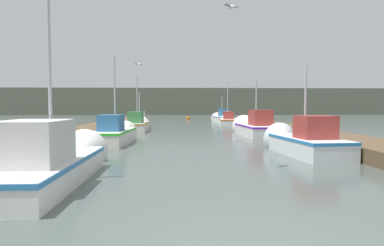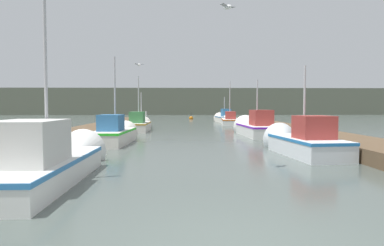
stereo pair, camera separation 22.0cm
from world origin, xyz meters
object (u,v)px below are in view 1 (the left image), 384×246
object	(u,v)px
fishing_boat_4	(138,125)
fishing_boat_6	(227,120)
fishing_boat_3	(254,127)
fishing_boat_5	(140,122)
fishing_boat_0	(54,160)
seagull_lead	(139,65)
seagull_1	(231,7)
fishing_boat_7	(221,118)
fishing_boat_1	(302,142)
channel_buoy	(188,118)
fishing_boat_2	(116,134)
mooring_piling_0	(248,121)
mooring_piling_1	(106,129)

from	to	relation	value
fishing_boat_4	fishing_boat_6	size ratio (longest dim) A/B	0.74
fishing_boat_3	fishing_boat_5	xyz separation A→B (m)	(-8.13, 8.31, -0.04)
fishing_boat_3	fishing_boat_5	bearing A→B (deg)	131.98
fishing_boat_0	fishing_boat_4	distance (m)	16.52
seagull_lead	fishing_boat_3	bearing A→B (deg)	172.35
fishing_boat_6	seagull_1	world-z (taller)	seagull_1
fishing_boat_4	fishing_boat_5	size ratio (longest dim) A/B	0.83
fishing_boat_0	fishing_boat_7	world-z (taller)	fishing_boat_0
fishing_boat_1	fishing_boat_5	size ratio (longest dim) A/B	0.84
fishing_boat_0	channel_buoy	xyz separation A→B (m)	(4.57, 37.88, -0.32)
fishing_boat_2	seagull_lead	world-z (taller)	fishing_boat_2
seagull_1	mooring_piling_0	bearing A→B (deg)	-146.11
fishing_boat_1	fishing_boat_2	bearing A→B (deg)	147.38
fishing_boat_2	mooring_piling_1	world-z (taller)	fishing_boat_2
fishing_boat_2	fishing_boat_7	xyz separation A→B (m)	(8.04, 21.59, -0.02)
fishing_boat_4	mooring_piling_1	world-z (taller)	fishing_boat_4
fishing_boat_1	fishing_boat_7	distance (m)	25.66
fishing_boat_4	mooring_piling_1	xyz separation A→B (m)	(-1.22, -5.16, 0.02)
fishing_boat_3	fishing_boat_5	world-z (taller)	fishing_boat_3
fishing_boat_1	fishing_boat_6	size ratio (longest dim) A/B	0.75
mooring_piling_1	seagull_1	xyz separation A→B (m)	(5.66, -10.27, 4.14)
fishing_boat_4	fishing_boat_6	bearing A→B (deg)	48.85
fishing_boat_5	mooring_piling_0	xyz separation A→B (m)	(9.32, -0.83, 0.09)
mooring_piling_1	channel_buoy	distance (m)	27.11
fishing_boat_1	fishing_boat_6	world-z (taller)	fishing_boat_6
fishing_boat_4	mooring_piling_1	size ratio (longest dim) A/B	4.96
fishing_boat_1	fishing_boat_4	world-z (taller)	fishing_boat_4
fishing_boat_7	fishing_boat_4	bearing A→B (deg)	-126.28
fishing_boat_2	mooring_piling_0	bearing A→B (deg)	55.22
seagull_lead	fishing_boat_5	bearing A→B (deg)	-116.20
fishing_boat_6	mooring_piling_1	world-z (taller)	fishing_boat_6
fishing_boat_3	fishing_boat_7	distance (m)	17.18
fishing_boat_7	mooring_piling_0	distance (m)	9.75
mooring_piling_1	seagull_lead	size ratio (longest dim) A/B	1.82
mooring_piling_1	channel_buoy	world-z (taller)	mooring_piling_1
fishing_boat_7	fishing_boat_1	bearing A→B (deg)	-96.16
fishing_boat_4	channel_buoy	bearing A→B (deg)	78.57
mooring_piling_0	fishing_boat_2	bearing A→B (deg)	-127.40
fishing_boat_2	seagull_1	distance (m)	9.52
channel_buoy	fishing_boat_4	bearing A→B (deg)	-101.67
fishing_boat_6	fishing_boat_7	distance (m)	4.42
fishing_boat_0	mooring_piling_0	world-z (taller)	fishing_boat_0
fishing_boat_0	channel_buoy	world-z (taller)	fishing_boat_0
seagull_1	fishing_boat_4	bearing A→B (deg)	-116.77
fishing_boat_0	fishing_boat_5	world-z (taller)	fishing_boat_0
fishing_boat_0	fishing_boat_6	distance (m)	26.77
fishing_boat_3	fishing_boat_7	size ratio (longest dim) A/B	1.20
fishing_boat_7	mooring_piling_1	world-z (taller)	fishing_boat_7
channel_buoy	fishing_boat_6	bearing A→B (deg)	-74.12
fishing_boat_3	fishing_boat_4	xyz separation A→B (m)	(-7.77, 3.76, -0.01)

